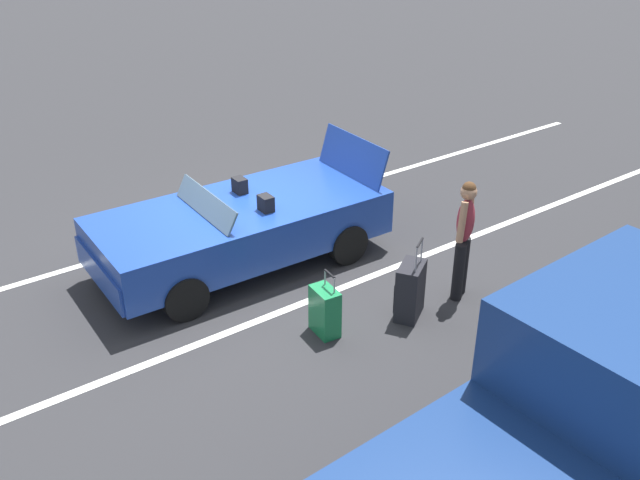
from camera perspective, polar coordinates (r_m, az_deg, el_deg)
ground_plane at (r=10.24m, az=-6.26°, el=-1.89°), size 80.00×80.00×0.00m
lot_line_near at (r=11.27m, az=-9.65°, el=0.84°), size 18.00×0.12×0.01m
lot_line_mid at (r=9.23m, az=-1.91°, el=-5.37°), size 18.00×0.12×0.01m
lot_line_far at (r=7.60m, az=9.99°, el=-14.42°), size 18.00×0.12×0.01m
convertible_car at (r=9.88m, az=-7.44°, el=0.77°), size 4.19×1.92×1.53m
suitcase_large_black at (r=8.91m, az=7.34°, el=-4.12°), size 0.56×0.49×1.09m
suitcase_medium_bright at (r=8.55m, az=0.40°, el=-5.82°), size 0.28×0.42×0.83m
traveler_person at (r=9.17m, az=11.68°, el=0.51°), size 0.57×0.37×1.65m
parked_pickup_truck_near at (r=6.23m, az=22.36°, el=-14.16°), size 5.07×2.22×2.10m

